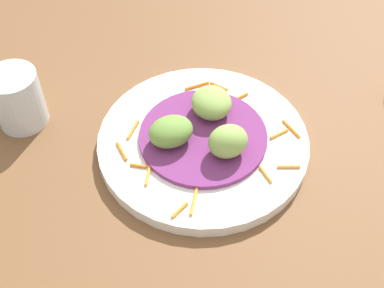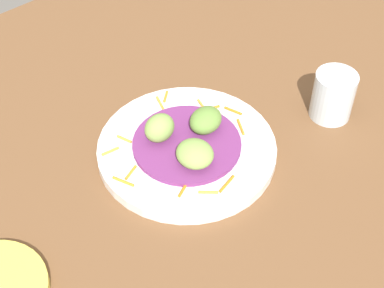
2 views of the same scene
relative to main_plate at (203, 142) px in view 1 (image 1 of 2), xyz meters
The scene contains 8 objects.
table_surface 4.81cm from the main_plate, 135.62° to the left, with size 110.00×110.00×2.00cm, color brown.
main_plate is the anchor object (origin of this frame).
cabbage_bed 1.18cm from the main_plate, 90.00° to the left, with size 16.01×16.01×0.67cm, color #702D6B.
carrot_garnish 1.55cm from the main_plate, 64.98° to the right, with size 22.93×21.18×0.40cm.
guac_scoop_left 5.37cm from the main_plate, 54.47° to the right, with size 4.82×4.02×4.00cm, color #84A851.
guac_scoop_center 5.15cm from the main_plate, 65.53° to the left, with size 5.10×5.49×3.31cm, color #84A851.
guac_scoop_right 5.14cm from the main_plate, behind, with size 4.44×5.52×3.30cm, color olive.
water_glass 24.36cm from the main_plate, 159.74° to the left, with size 6.49×6.49×7.77cm, color silver.
Camera 1 is at (-4.74, -44.35, 51.30)cm, focal length 47.57 mm.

